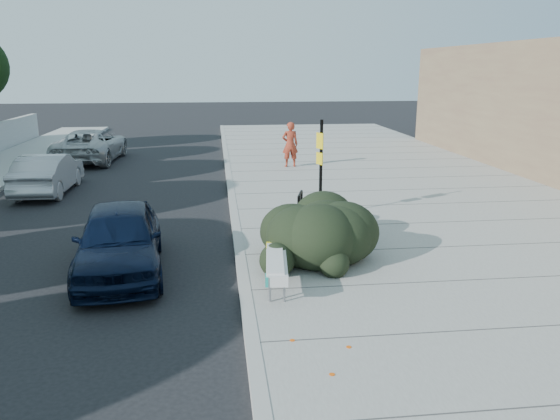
{
  "coord_description": "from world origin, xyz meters",
  "views": [
    {
      "loc": [
        -0.46,
        -9.4,
        4.14
      ],
      "look_at": [
        0.95,
        2.55,
        1.0
      ],
      "focal_mm": 35.0,
      "sensor_mm": 36.0,
      "label": 1
    }
  ],
  "objects_px": {
    "sedan_navy": "(119,239)",
    "suv_silver": "(91,145)",
    "sign_post": "(320,162)",
    "wagon_silver": "(48,173)",
    "bike_rack": "(300,209)",
    "bench": "(276,263)",
    "pedestrian": "(290,144)"
  },
  "relations": [
    {
      "from": "bike_rack",
      "to": "sign_post",
      "type": "bearing_deg",
      "value": 77.29
    },
    {
      "from": "bench",
      "to": "wagon_silver",
      "type": "relative_size",
      "value": 0.47
    },
    {
      "from": "sedan_navy",
      "to": "pedestrian",
      "type": "xyz_separation_m",
      "value": [
        5.09,
        11.23,
        0.36
      ]
    },
    {
      "from": "sign_post",
      "to": "sedan_navy",
      "type": "distance_m",
      "value": 5.96
    },
    {
      "from": "bike_rack",
      "to": "sign_post",
      "type": "distance_m",
      "value": 1.91
    },
    {
      "from": "suv_silver",
      "to": "pedestrian",
      "type": "distance_m",
      "value": 9.3
    },
    {
      "from": "wagon_silver",
      "to": "pedestrian",
      "type": "relative_size",
      "value": 2.21
    },
    {
      "from": "bench",
      "to": "sedan_navy",
      "type": "relative_size",
      "value": 0.45
    },
    {
      "from": "wagon_silver",
      "to": "suv_silver",
      "type": "xyz_separation_m",
      "value": [
        0.04,
        6.57,
        0.06
      ]
    },
    {
      "from": "wagon_silver",
      "to": "suv_silver",
      "type": "bearing_deg",
      "value": -90.22
    },
    {
      "from": "sign_post",
      "to": "wagon_silver",
      "type": "distance_m",
      "value": 9.71
    },
    {
      "from": "sign_post",
      "to": "wagon_silver",
      "type": "relative_size",
      "value": 0.65
    },
    {
      "from": "bike_rack",
      "to": "sign_post",
      "type": "relative_size",
      "value": 0.39
    },
    {
      "from": "suv_silver",
      "to": "pedestrian",
      "type": "bearing_deg",
      "value": 162.34
    },
    {
      "from": "sedan_navy",
      "to": "sign_post",
      "type": "bearing_deg",
      "value": 28.66
    },
    {
      "from": "sign_post",
      "to": "suv_silver",
      "type": "distance_m",
      "value": 14.04
    },
    {
      "from": "wagon_silver",
      "to": "suv_silver",
      "type": "distance_m",
      "value": 6.57
    },
    {
      "from": "bench",
      "to": "sedan_navy",
      "type": "distance_m",
      "value": 3.44
    },
    {
      "from": "sedan_navy",
      "to": "suv_silver",
      "type": "relative_size",
      "value": 0.8
    },
    {
      "from": "bench",
      "to": "suv_silver",
      "type": "bearing_deg",
      "value": 118.2
    },
    {
      "from": "suv_silver",
      "to": "pedestrian",
      "type": "height_order",
      "value": "pedestrian"
    },
    {
      "from": "wagon_silver",
      "to": "sign_post",
      "type": "bearing_deg",
      "value": 151.72
    },
    {
      "from": "bike_rack",
      "to": "sedan_navy",
      "type": "bearing_deg",
      "value": -140.43
    },
    {
      "from": "wagon_silver",
      "to": "suv_silver",
      "type": "height_order",
      "value": "suv_silver"
    },
    {
      "from": "wagon_silver",
      "to": "sedan_navy",
      "type": "bearing_deg",
      "value": 114.81
    },
    {
      "from": "bike_rack",
      "to": "suv_silver",
      "type": "relative_size",
      "value": 0.19
    },
    {
      "from": "sedan_navy",
      "to": "wagon_silver",
      "type": "xyz_separation_m",
      "value": [
        -3.65,
        7.95,
        -0.04
      ]
    },
    {
      "from": "bike_rack",
      "to": "bench",
      "type": "bearing_deg",
      "value": -91.06
    },
    {
      "from": "bench",
      "to": "wagon_silver",
      "type": "bearing_deg",
      "value": 131.03
    },
    {
      "from": "sedan_navy",
      "to": "wagon_silver",
      "type": "height_order",
      "value": "sedan_navy"
    },
    {
      "from": "wagon_silver",
      "to": "pedestrian",
      "type": "xyz_separation_m",
      "value": [
        8.74,
        3.29,
        0.4
      ]
    },
    {
      "from": "sedan_navy",
      "to": "suv_silver",
      "type": "distance_m",
      "value": 14.96
    }
  ]
}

